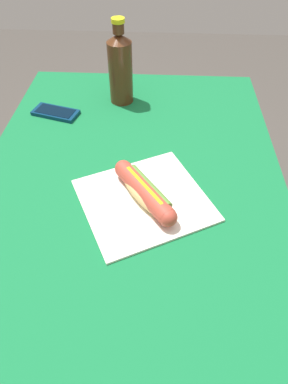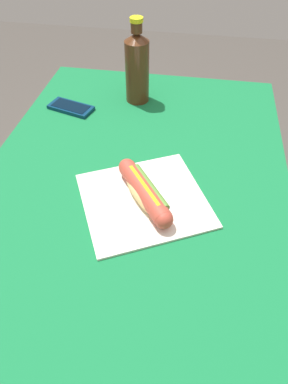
{
  "view_description": "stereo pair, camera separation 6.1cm",
  "coord_description": "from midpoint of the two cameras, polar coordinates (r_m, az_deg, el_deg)",
  "views": [
    {
      "loc": [
        0.61,
        0.07,
        1.36
      ],
      "look_at": [
        0.07,
        0.04,
        0.8
      ],
      "focal_mm": 31.73,
      "sensor_mm": 36.0,
      "label": 1
    },
    {
      "loc": [
        0.6,
        0.13,
        1.36
      ],
      "look_at": [
        0.07,
        0.04,
        0.8
      ],
      "focal_mm": 31.73,
      "sensor_mm": 36.0,
      "label": 2
    }
  ],
  "objects": [
    {
      "name": "dining_table",
      "position": [
        0.96,
        0.18,
        -4.48
      ],
      "size": [
        1.12,
        0.78,
        0.77
      ],
      "color": "brown",
      "rests_on": "ground"
    },
    {
      "name": "paper_wrapper",
      "position": [
        0.8,
        2.2,
        -1.44
      ],
      "size": [
        0.36,
        0.37,
        0.01
      ],
      "primitive_type": "cube",
      "rotation": [
        0.0,
        0.0,
        0.47
      ],
      "color": "silver",
      "rests_on": "dining_table"
    },
    {
      "name": "ground_plane",
      "position": [
        1.49,
        0.12,
        -19.76
      ],
      "size": [
        6.0,
        6.0,
        0.0
      ],
      "primitive_type": "plane",
      "color": "#47423D",
      "rests_on": "ground"
    },
    {
      "name": "soda_bottle",
      "position": [
        1.11,
        0.53,
        20.25
      ],
      "size": [
        0.07,
        0.07,
        0.25
      ],
      "color": "#4C2814",
      "rests_on": "dining_table"
    },
    {
      "name": "cell_phone",
      "position": [
        1.12,
        -10.63,
        13.74
      ],
      "size": [
        0.1,
        0.15,
        0.01
      ],
      "color": "#0A2D4C",
      "rests_on": "dining_table"
    },
    {
      "name": "hot_dog",
      "position": [
        0.78,
        2.32,
        -0.02
      ],
      "size": [
        0.19,
        0.15,
        0.05
      ],
      "color": "#E5BC75",
      "rests_on": "paper_wrapper"
    }
  ]
}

